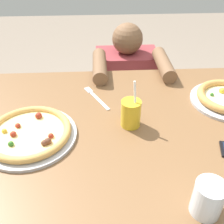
{
  "coord_description": "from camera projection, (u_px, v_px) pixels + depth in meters",
  "views": [
    {
      "loc": [
        -0.09,
        -0.77,
        1.38
      ],
      "look_at": [
        -0.05,
        0.05,
        0.78
      ],
      "focal_mm": 42.73,
      "sensor_mm": 36.0,
      "label": 1
    }
  ],
  "objects": [
    {
      "name": "dining_table",
      "position": [
        124.0,
        147.0,
        1.06
      ],
      "size": [
        1.23,
        0.9,
        0.75
      ],
      "color": "brown",
      "rests_on": "ground"
    },
    {
      "name": "pizza_near",
      "position": [
        29.0,
        133.0,
        0.94
      ],
      "size": [
        0.33,
        0.33,
        0.04
      ],
      "color": "#B7B7BC",
      "rests_on": "dining_table"
    },
    {
      "name": "drink_cup_colored",
      "position": [
        131.0,
        113.0,
        0.98
      ],
      "size": [
        0.07,
        0.07,
        0.18
      ],
      "color": "gold",
      "rests_on": "dining_table"
    },
    {
      "name": "water_cup_clear",
      "position": [
        208.0,
        198.0,
        0.68
      ],
      "size": [
        0.08,
        0.08,
        0.1
      ],
      "color": "silver",
      "rests_on": "dining_table"
    },
    {
      "name": "fork",
      "position": [
        96.0,
        97.0,
        1.16
      ],
      "size": [
        0.11,
        0.19,
        0.0
      ],
      "color": "silver",
      "rests_on": "dining_table"
    },
    {
      "name": "diner_seated",
      "position": [
        125.0,
        101.0,
        1.73
      ],
      "size": [
        0.39,
        0.51,
        0.92
      ],
      "color": "#333847",
      "rests_on": "ground"
    }
  ]
}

